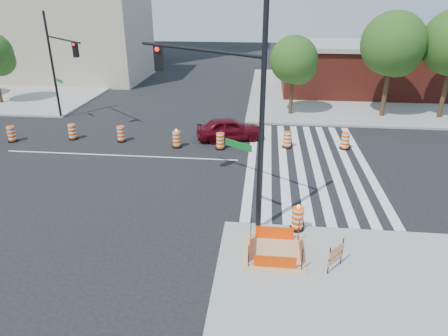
{
  "coord_description": "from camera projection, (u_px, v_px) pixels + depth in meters",
  "views": [
    {
      "loc": [
        8.45,
        -21.13,
        8.82
      ],
      "look_at": [
        6.67,
        -4.35,
        1.4
      ],
      "focal_mm": 32.0,
      "sensor_mm": 36.0,
      "label": 1
    }
  ],
  "objects": [
    {
      "name": "median_drum_1",
      "position": [
        12.0,
        134.0,
        25.62
      ],
      "size": [
        0.6,
        0.6,
        1.02
      ],
      "color": "black",
      "rests_on": "ground"
    },
    {
      "name": "pit_drum",
      "position": [
        297.0,
        219.0,
        15.77
      ],
      "size": [
        0.57,
        0.57,
        1.12
      ],
      "color": "black",
      "rests_on": "ground"
    },
    {
      "name": "crosswalk_east",
      "position": [
        307.0,
        163.0,
        22.54
      ],
      "size": [
        6.75,
        13.5,
        0.01
      ],
      "color": "silver",
      "rests_on": "ground"
    },
    {
      "name": "beige_midrise",
      "position": [
        77.0,
        32.0,
        42.77
      ],
      "size": [
        14.0,
        10.0,
        10.0
      ],
      "primitive_type": "cube",
      "color": "tan",
      "rests_on": "ground"
    },
    {
      "name": "median_drum_3",
      "position": [
        121.0,
        134.0,
        25.65
      ],
      "size": [
        0.6,
        0.6,
        1.02
      ],
      "color": "black",
      "rests_on": "ground"
    },
    {
      "name": "ground",
      "position": [
        120.0,
        155.0,
        23.6
      ],
      "size": [
        120.0,
        120.0,
        0.0
      ],
      "primitive_type": "plane",
      "color": "black",
      "rests_on": "ground"
    },
    {
      "name": "median_drum_2",
      "position": [
        72.0,
        132.0,
        26.04
      ],
      "size": [
        0.6,
        0.6,
        1.02
      ],
      "color": "black",
      "rests_on": "ground"
    },
    {
      "name": "red_coupe",
      "position": [
        230.0,
        129.0,
        25.88
      ],
      "size": [
        4.6,
        2.82,
        1.46
      ],
      "primitive_type": "imported",
      "rotation": [
        0.0,
        0.0,
        1.84
      ],
      "color": "#4F0610",
      "rests_on": "ground"
    },
    {
      "name": "tree_north_d",
      "position": [
        393.0,
        47.0,
        28.78
      ],
      "size": [
        4.57,
        4.57,
        7.77
      ],
      "color": "#382314",
      "rests_on": "ground"
    },
    {
      "name": "sidewalk_ne",
      "position": [
        366.0,
        92.0,
        38.21
      ],
      "size": [
        22.0,
        22.0,
        0.15
      ],
      "primitive_type": "cube",
      "color": "gray",
      "rests_on": "ground"
    },
    {
      "name": "tree_north_c",
      "position": [
        294.0,
        63.0,
        29.8
      ],
      "size": [
        3.55,
        3.55,
        6.03
      ],
      "color": "#382314",
      "rests_on": "ground"
    },
    {
      "name": "median_drum_5",
      "position": [
        220.0,
        142.0,
        24.4
      ],
      "size": [
        0.6,
        0.6,
        1.02
      ],
      "color": "black",
      "rests_on": "ground"
    },
    {
      "name": "brick_storefront",
      "position": [
        369.0,
        69.0,
        37.31
      ],
      "size": [
        16.5,
        8.5,
        4.6
      ],
      "color": "maroon",
      "rests_on": "ground"
    },
    {
      "name": "signal_pole_nw",
      "position": [
        59.0,
        58.0,
        27.81
      ],
      "size": [
        4.28,
        3.98,
        7.55
      ],
      "rotation": [
        0.0,
        0.0,
        -0.75
      ],
      "color": "black",
      "rests_on": "ground"
    },
    {
      "name": "barricade",
      "position": [
        336.0,
        255.0,
        13.46
      ],
      "size": [
        0.61,
        0.69,
        1.04
      ],
      "rotation": [
        0.0,
        0.0,
        0.85
      ],
      "color": "#FC4C05",
      "rests_on": "ground"
    },
    {
      "name": "median_drum_4",
      "position": [
        177.0,
        140.0,
        24.67
      ],
      "size": [
        0.6,
        0.6,
        1.18
      ],
      "color": "black",
      "rests_on": "ground"
    },
    {
      "name": "sidewalk_nw",
      "position": [
        12.0,
        84.0,
        41.69
      ],
      "size": [
        22.0,
        22.0,
        0.15
      ],
      "primitive_type": "cube",
      "color": "gray",
      "rests_on": "ground"
    },
    {
      "name": "excavation_pit",
      "position": [
        274.0,
        252.0,
        14.45
      ],
      "size": [
        2.2,
        2.2,
        0.9
      ],
      "color": "tan",
      "rests_on": "ground"
    },
    {
      "name": "lane_centerline",
      "position": [
        120.0,
        155.0,
        23.6
      ],
      "size": [
        14.0,
        0.12,
        0.01
      ],
      "primitive_type": "cube",
      "color": "silver",
      "rests_on": "ground"
    },
    {
      "name": "median_drum_6",
      "position": [
        287.0,
        140.0,
        24.63
      ],
      "size": [
        0.6,
        0.6,
        1.02
      ],
      "color": "black",
      "rests_on": "ground"
    },
    {
      "name": "median_drum_7",
      "position": [
        345.0,
        142.0,
        24.39
      ],
      "size": [
        0.6,
        0.6,
        1.02
      ],
      "color": "black",
      "rests_on": "ground"
    },
    {
      "name": "signal_pole_se",
      "position": [
        224.0,
        95.0,
        15.23
      ],
      "size": [
        5.45,
        3.8,
        8.6
      ],
      "rotation": [
        0.0,
        0.0,
        2.54
      ],
      "color": "black",
      "rests_on": "ground"
    }
  ]
}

